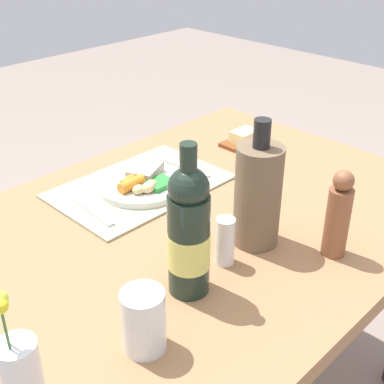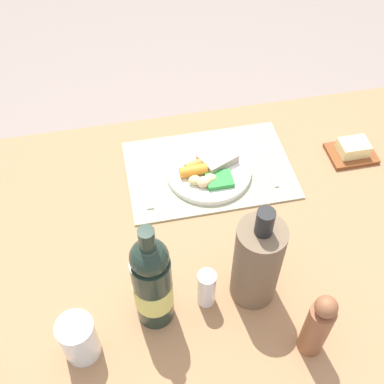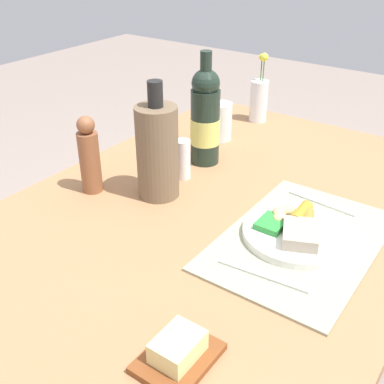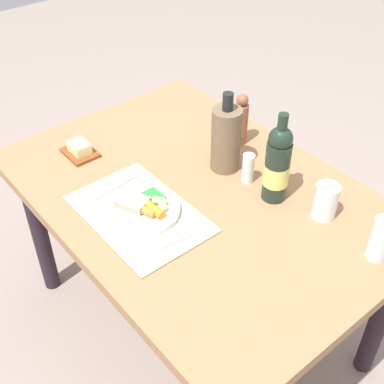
% 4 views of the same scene
% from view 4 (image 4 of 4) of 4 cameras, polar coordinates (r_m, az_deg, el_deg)
% --- Properties ---
extents(ground_plane, '(8.00, 8.00, 0.00)m').
position_cam_4_polar(ground_plane, '(2.21, 0.46, -14.31)').
color(ground_plane, gray).
extents(dining_table, '(1.32, 0.92, 0.71)m').
position_cam_4_polar(dining_table, '(1.75, 0.56, -2.12)').
color(dining_table, '#9D6F49').
rests_on(dining_table, ground_plane).
extents(placemat, '(0.45, 0.30, 0.01)m').
position_cam_4_polar(placemat, '(1.60, -5.95, -2.43)').
color(placemat, '#9B9D7F').
rests_on(placemat, dining_table).
extents(dinner_plate, '(0.23, 0.23, 0.05)m').
position_cam_4_polar(dinner_plate, '(1.60, -5.46, -1.82)').
color(dinner_plate, white).
rests_on(dinner_plate, placemat).
extents(fork, '(0.03, 0.18, 0.00)m').
position_cam_4_polar(fork, '(1.71, -8.68, 0.52)').
color(fork, silver).
rests_on(fork, placemat).
extents(knife, '(0.03, 0.17, 0.00)m').
position_cam_4_polar(knife, '(1.51, -1.58, -5.29)').
color(knife, silver).
rests_on(knife, placemat).
extents(wine_bottle, '(0.08, 0.08, 0.31)m').
position_cam_4_polar(wine_bottle, '(1.60, 9.56, 3.06)').
color(wine_bottle, '#1E2D22').
rests_on(wine_bottle, dining_table).
extents(flower_vase, '(0.06, 0.06, 0.23)m').
position_cam_4_polar(flower_vase, '(1.51, 20.53, -4.64)').
color(flower_vase, silver).
rests_on(flower_vase, dining_table).
extents(water_tumbler, '(0.08, 0.08, 0.12)m').
position_cam_4_polar(water_tumbler, '(1.61, 14.73, -1.20)').
color(water_tumbler, silver).
rests_on(water_tumbler, dining_table).
extents(cooler_bottle, '(0.10, 0.10, 0.29)m').
position_cam_4_polar(cooler_bottle, '(1.73, 3.84, 6.02)').
color(cooler_bottle, brown).
rests_on(cooler_bottle, dining_table).
extents(pepper_mill, '(0.05, 0.05, 0.20)m').
position_cam_4_polar(pepper_mill, '(1.88, 5.53, 8.04)').
color(pepper_mill, brown).
rests_on(pepper_mill, dining_table).
extents(butter_dish, '(0.13, 0.10, 0.05)m').
position_cam_4_polar(butter_dish, '(1.89, -12.49, 4.64)').
color(butter_dish, brown).
rests_on(butter_dish, dining_table).
extents(salt_shaker, '(0.04, 0.04, 0.11)m').
position_cam_4_polar(salt_shaker, '(1.71, 6.31, 2.66)').
color(salt_shaker, white).
rests_on(salt_shaker, dining_table).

